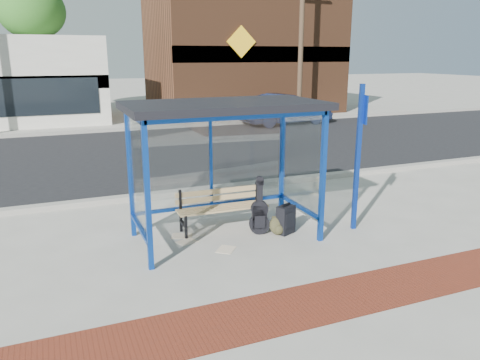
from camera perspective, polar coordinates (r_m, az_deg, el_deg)
name	(u,v)px	position (r m, az deg, el deg)	size (l,w,h in m)	color
ground	(226,238)	(8.46, -1.77, -7.04)	(120.00, 120.00, 0.00)	#B2ADA0
brick_paver_strip	(296,307)	(6.33, 6.86, -15.16)	(60.00, 1.00, 0.01)	maroon
curb_near	(182,192)	(11.05, -7.08, -1.47)	(60.00, 0.25, 0.12)	gray
street_asphalt	(141,153)	(15.91, -12.00, 3.18)	(60.00, 10.00, 0.00)	black
curb_far	(118,130)	(20.86, -14.64, 5.95)	(60.00, 0.25, 0.12)	gray
far_sidewalk	(112,125)	(22.73, -15.32, 6.47)	(60.00, 4.00, 0.01)	#B2ADA0
bus_shelter	(223,122)	(7.98, -2.07, 7.05)	(3.30, 1.80, 2.42)	#0E399C
storefront_brown	(242,54)	(27.98, 0.22, 15.07)	(10.00, 7.08, 6.40)	#59331E
tree_mid	(31,12)	(29.43, -24.08, 18.23)	(3.60, 3.60, 7.03)	#4C3826
tree_right	(284,20)	(33.14, 5.36, 18.90)	(3.60, 3.60, 7.03)	#4C3826
utility_pole_east	(301,35)	(23.85, 7.47, 17.14)	(1.60, 0.24, 8.00)	#4C3826
bench	(222,206)	(8.74, -2.23, -3.13)	(1.71, 0.46, 0.81)	black
guitar_bag	(259,214)	(8.51, 2.39, -4.21)	(0.39, 0.20, 1.02)	black
suitcase	(286,220)	(8.59, 5.61, -4.85)	(0.38, 0.32, 0.57)	black
backpack	(278,226)	(8.56, 4.60, -5.62)	(0.31, 0.28, 0.34)	#312F1B
sign_post	(359,150)	(8.74, 14.27, 3.58)	(0.15, 0.33, 2.69)	navy
newspaper_a	(187,242)	(8.32, -6.47, -7.50)	(0.33, 0.26, 0.01)	white
newspaper_b	(226,249)	(7.97, -1.72, -8.46)	(0.34, 0.27, 0.01)	white
newspaper_c	(182,236)	(8.59, -7.10, -6.77)	(0.36, 0.28, 0.01)	white
parked_car	(286,109)	(22.17, 5.63, 8.58)	(1.51, 4.34, 1.43)	#172141
fire_hydrant	(305,109)	(25.07, 7.95, 8.62)	(0.36, 0.24, 0.82)	red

